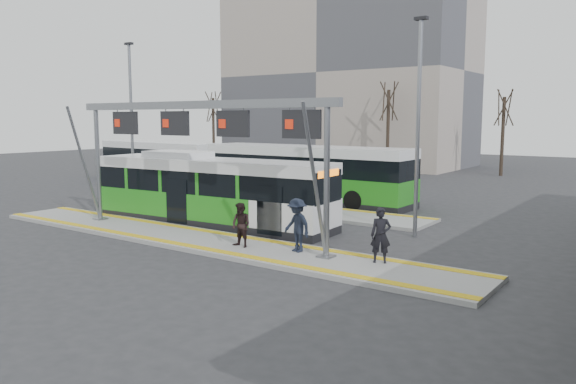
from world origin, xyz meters
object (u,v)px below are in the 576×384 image
Objects in this scene: passenger_c at (297,225)px; passenger_b at (241,225)px; hero_bus at (211,191)px; gantry at (195,129)px; passenger_a at (381,235)px.

passenger_b is at bearing -147.99° from passenger_c.
hero_bus is 7.44× the size of passenger_b.
hero_bus is 6.97m from passenger_c.
gantry is 4.35m from hero_bus.
gantry is 8.30m from passenger_a.
passenger_a is 0.96× the size of passenger_c.
gantry is 1.10× the size of hero_bus.
gantry reaches higher than passenger_a.
gantry reaches higher than passenger_b.
passenger_a is 1.11× the size of passenger_b.
passenger_a is at bearing 3.39° from gantry.
passenger_c is (2.01, 0.59, 0.13)m from passenger_b.
passenger_c reaches higher than passenger_a.
gantry is at bearing 156.92° from passenger_a.
gantry is 7.06× the size of passenger_c.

